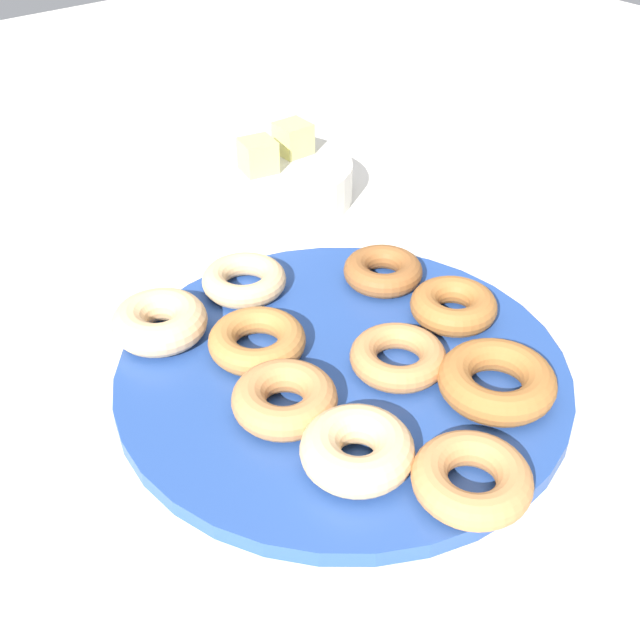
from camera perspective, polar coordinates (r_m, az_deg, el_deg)
name	(u,v)px	position (r m, az deg, el deg)	size (l,w,h in m)	color
ground_plane	(342,378)	(0.67, 1.63, -4.25)	(2.40, 2.40, 0.00)	white
donut_plate	(342,372)	(0.66, 1.64, -3.78)	(0.38, 0.38, 0.01)	#284C9E
donut_0	(497,381)	(0.64, 12.68, -4.32)	(0.09, 0.09, 0.03)	#AD6B33
donut_1	(398,357)	(0.65, 5.67, -2.68)	(0.08, 0.08, 0.02)	#C6844C
donut_2	(285,399)	(0.61, -2.58, -5.73)	(0.08, 0.08, 0.03)	#C6844C
donut_3	(247,279)	(0.74, -5.30, 3.00)	(0.08, 0.08, 0.02)	#EABC84
donut_4	(454,306)	(0.71, 9.65, 1.03)	(0.08, 0.08, 0.03)	#AD6B33
donut_5	(160,322)	(0.69, -11.53, -0.11)	(0.08, 0.08, 0.03)	#EABC84
donut_6	(472,479)	(0.56, 10.93, -11.23)	(0.08, 0.08, 0.03)	#C6844C
donut_7	(383,271)	(0.75, 4.58, 3.57)	(0.08, 0.08, 0.02)	#995B2D
donut_8	(357,450)	(0.57, 2.71, -9.37)	(0.08, 0.08, 0.03)	#EABC84
donut_9	(257,341)	(0.67, -4.58, -1.50)	(0.08, 0.08, 0.02)	#BC7A3D
fruit_bowl	(280,181)	(0.92, -2.89, 10.02)	(0.17, 0.17, 0.04)	silver
melon_chunk_left	(258,156)	(0.89, -4.51, 11.79)	(0.04, 0.04, 0.04)	#DBD67A
melon_chunk_right	(293,138)	(0.93, -1.96, 13.02)	(0.04, 0.04, 0.04)	#DBD67A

